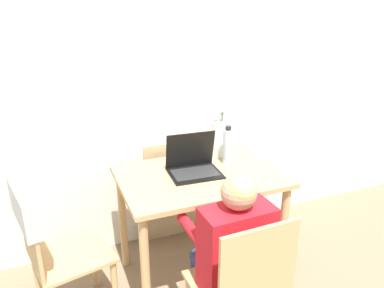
{
  "coord_description": "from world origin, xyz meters",
  "views": [
    {
      "loc": [
        -0.96,
        -0.23,
        1.72
      ],
      "look_at": [
        -0.18,
        1.72,
        0.93
      ],
      "focal_mm": 35.0,
      "sensor_mm": 36.0,
      "label": 1
    }
  ],
  "objects_px": {
    "person_seated": "(231,245)",
    "water_bottle": "(228,146)",
    "laptop": "(193,164)",
    "chair_spare": "(45,235)",
    "flower_vase": "(219,137)"
  },
  "relations": [
    {
      "from": "chair_spare",
      "to": "person_seated",
      "type": "relative_size",
      "value": 0.85
    },
    {
      "from": "chair_spare",
      "to": "water_bottle",
      "type": "relative_size",
      "value": 3.45
    },
    {
      "from": "person_seated",
      "to": "water_bottle",
      "type": "bearing_deg",
      "value": -116.56
    },
    {
      "from": "laptop",
      "to": "water_bottle",
      "type": "xyz_separation_m",
      "value": [
        0.25,
        0.04,
        0.06
      ]
    },
    {
      "from": "flower_vase",
      "to": "chair_spare",
      "type": "bearing_deg",
      "value": -165.8
    },
    {
      "from": "chair_spare",
      "to": "person_seated",
      "type": "xyz_separation_m",
      "value": [
        0.84,
        -0.49,
        0.04
      ]
    },
    {
      "from": "chair_spare",
      "to": "flower_vase",
      "type": "distance_m",
      "value": 1.21
    },
    {
      "from": "laptop",
      "to": "flower_vase",
      "type": "height_order",
      "value": "flower_vase"
    },
    {
      "from": "chair_spare",
      "to": "person_seated",
      "type": "distance_m",
      "value": 0.97
    },
    {
      "from": "person_seated",
      "to": "water_bottle",
      "type": "relative_size",
      "value": 4.04
    },
    {
      "from": "chair_spare",
      "to": "flower_vase",
      "type": "height_order",
      "value": "flower_vase"
    },
    {
      "from": "person_seated",
      "to": "laptop",
      "type": "height_order",
      "value": "person_seated"
    },
    {
      "from": "laptop",
      "to": "water_bottle",
      "type": "relative_size",
      "value": 1.26
    },
    {
      "from": "laptop",
      "to": "person_seated",
      "type": "bearing_deg",
      "value": -91.11
    },
    {
      "from": "chair_spare",
      "to": "water_bottle",
      "type": "xyz_separation_m",
      "value": [
        1.14,
        0.15,
        0.28
      ]
    }
  ]
}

